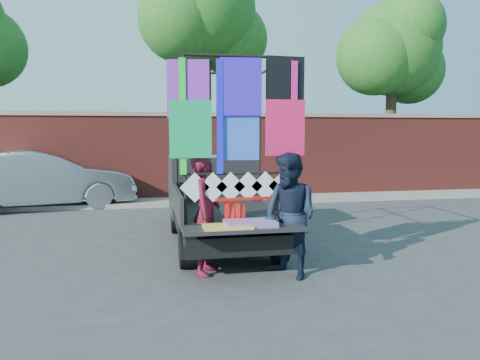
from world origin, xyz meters
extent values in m
plane|color=#38383A|center=(0.00, 0.00, 0.00)|extent=(90.00, 90.00, 0.00)
cube|color=maroon|center=(0.00, 7.00, 1.25)|extent=(30.00, 0.35, 2.50)
cube|color=gray|center=(0.00, 7.00, 2.55)|extent=(30.00, 0.45, 0.12)
cube|color=gray|center=(0.00, 6.30, 0.06)|extent=(30.00, 1.20, 0.12)
cylinder|color=#38281C|center=(1.00, 8.20, 2.73)|extent=(0.36, 0.36, 5.46)
sphere|color=#21611B|center=(1.00, 8.20, 5.85)|extent=(3.20, 3.20, 3.20)
sphere|color=#21611B|center=(1.90, 8.60, 5.07)|extent=(2.40, 2.40, 2.40)
sphere|color=#21611B|center=(0.20, 7.90, 5.46)|extent=(2.60, 2.60, 2.60)
cylinder|color=#38281C|center=(7.50, 8.20, 2.27)|extent=(0.36, 0.36, 4.55)
sphere|color=#21611B|center=(7.50, 8.20, 4.88)|extent=(3.20, 3.20, 3.20)
sphere|color=#21611B|center=(8.40, 8.60, 4.23)|extent=(2.40, 2.40, 2.40)
sphere|color=#21611B|center=(6.70, 7.90, 4.55)|extent=(2.60, 2.60, 2.60)
sphere|color=#21611B|center=(7.80, 7.60, 5.52)|extent=(2.20, 2.20, 2.20)
cylinder|color=black|center=(-0.32, 2.47, 0.31)|extent=(0.20, 0.61, 0.61)
cylinder|color=black|center=(-0.32, -0.03, 0.31)|extent=(0.20, 0.61, 0.61)
cylinder|color=black|center=(1.13, 2.47, 0.31)|extent=(0.20, 0.61, 0.61)
cylinder|color=black|center=(1.13, -0.03, 0.31)|extent=(0.20, 0.61, 0.61)
cube|color=black|center=(0.40, 1.17, 0.46)|extent=(1.58, 3.89, 0.28)
cube|color=black|center=(0.40, 0.48, 0.72)|extent=(1.67, 2.13, 0.09)
cube|color=black|center=(-0.41, 0.48, 0.93)|extent=(0.06, 2.13, 0.42)
cube|color=black|center=(1.22, 0.48, 0.93)|extent=(0.06, 2.13, 0.42)
cube|color=black|center=(0.40, 1.53, 0.93)|extent=(1.67, 0.06, 0.42)
cube|color=black|center=(0.40, 2.43, 0.97)|extent=(1.67, 1.48, 1.16)
cube|color=#8C9EAD|center=(0.40, 2.01, 1.34)|extent=(1.48, 0.06, 0.51)
cube|color=#8C9EAD|center=(0.40, 3.12, 1.16)|extent=(1.48, 0.09, 0.65)
cube|color=black|center=(0.40, 3.45, 0.74)|extent=(1.62, 0.83, 0.51)
cube|color=black|center=(0.40, -0.82, 0.74)|extent=(1.67, 0.51, 0.06)
cube|color=black|center=(0.40, -0.61, 0.39)|extent=(1.72, 0.14, 0.17)
cylinder|color=black|center=(-0.36, -0.49, 1.93)|extent=(0.05, 0.05, 2.32)
cylinder|color=black|center=(-0.36, 1.45, 1.93)|extent=(0.05, 0.05, 2.32)
cylinder|color=black|center=(1.16, -0.49, 1.93)|extent=(0.05, 0.05, 2.32)
cylinder|color=black|center=(1.16, 1.45, 1.93)|extent=(0.05, 0.05, 2.32)
cylinder|color=black|center=(0.40, -0.49, 3.09)|extent=(1.58, 0.04, 0.04)
cylinder|color=black|center=(0.40, 1.45, 3.09)|extent=(1.58, 0.04, 0.04)
cylinder|color=black|center=(-0.36, 0.48, 3.09)|extent=(0.04, 1.99, 0.04)
cylinder|color=black|center=(1.16, 0.48, 3.09)|extent=(0.04, 1.99, 0.04)
cylinder|color=black|center=(0.40, -0.49, 1.47)|extent=(1.58, 0.04, 0.04)
cube|color=purple|center=(-0.29, -0.51, 2.67)|extent=(0.57, 0.01, 0.79)
cube|color=#3219E5|center=(0.40, -0.55, 2.67)|extent=(0.57, 0.01, 0.79)
cube|color=black|center=(1.10, -0.51, 2.67)|extent=(0.57, 0.01, 0.79)
cube|color=#0BA055|center=(-0.29, -0.55, 2.07)|extent=(0.57, 0.01, 0.79)
cube|color=blue|center=(0.40, -0.51, 2.07)|extent=(0.57, 0.01, 0.79)
cube|color=#F01A57|center=(1.10, -0.55, 2.07)|extent=(0.57, 0.01, 0.79)
cube|color=#1CE430|center=(-0.39, -0.53, 2.25)|extent=(0.09, 0.01, 1.58)
cube|color=#CB217E|center=(1.19, -0.53, 2.25)|extent=(0.09, 0.01, 1.58)
cube|color=#1B1FF4|center=(0.12, -0.53, 2.25)|extent=(0.09, 0.01, 1.58)
cube|color=white|center=(-0.23, -0.52, 1.28)|extent=(0.42, 0.01, 0.42)
cube|color=white|center=(0.02, -0.52, 1.28)|extent=(0.42, 0.01, 0.42)
cube|color=white|center=(0.28, -0.52, 1.28)|extent=(0.42, 0.01, 0.42)
cube|color=white|center=(0.53, -0.52, 1.28)|extent=(0.42, 0.01, 0.42)
cube|color=white|center=(0.78, -0.52, 1.28)|extent=(0.42, 0.01, 0.42)
cube|color=white|center=(1.03, -0.52, 1.28)|extent=(0.42, 0.01, 0.42)
cube|color=#F93778|center=(0.49, -0.82, 0.81)|extent=(0.70, 0.42, 0.07)
cube|color=gold|center=(0.17, -0.88, 0.79)|extent=(0.65, 0.37, 0.04)
imported|color=#A8ABAF|center=(-3.61, 6.19, 0.77)|extent=(4.90, 2.55, 1.54)
imported|color=maroon|center=(-0.07, -0.36, 0.88)|extent=(0.59, 0.74, 1.76)
imported|color=black|center=(1.08, -0.74, 0.88)|extent=(1.00, 1.07, 1.76)
cube|color=#FF130D|center=(0.51, -0.55, 1.11)|extent=(0.94, 0.17, 0.04)
cube|color=#FF130D|center=(0.21, -0.57, 0.81)|extent=(0.06, 0.02, 0.54)
cube|color=#FF130D|center=(0.29, -0.57, 0.79)|extent=(0.06, 0.02, 0.54)
cube|color=#FF130D|center=(0.37, -0.57, 0.77)|extent=(0.06, 0.02, 0.54)
cube|color=#FF130D|center=(0.45, -0.57, 0.75)|extent=(0.06, 0.02, 0.54)
camera|label=1|loc=(-0.85, -6.95, 2.06)|focal=35.00mm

